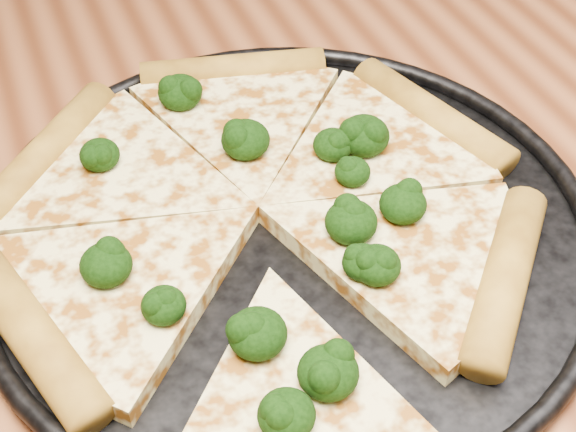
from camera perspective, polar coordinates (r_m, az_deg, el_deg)
name	(u,v)px	position (r m, az deg, el deg)	size (l,w,h in m)	color
dining_table	(334,278)	(0.64, 3.24, -4.34)	(1.20, 0.90, 0.75)	brown
pizza_pan	(288,225)	(0.54, 0.00, -0.61)	(0.41, 0.41, 0.02)	black
pizza	(260,219)	(0.53, -1.96, -0.21)	(0.38, 0.43, 0.03)	#F6E697
broccoli_florets	(281,218)	(0.51, -0.48, -0.15)	(0.23, 0.32, 0.03)	black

